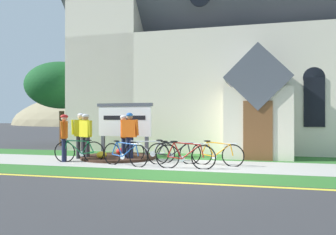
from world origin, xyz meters
The scene contains 21 objects.
ground centered at (0.00, 4.00, 0.00)m, with size 140.00×140.00×0.00m, color #333335.
sidewalk_slab centered at (-0.23, 1.46, 0.01)m, with size 32.00×2.48×0.01m, color #A8A59E.
grass_verge centered at (-0.23, -0.52, 0.00)m, with size 32.00×1.49×0.01m, color #2D6628.
church_lawn centered at (-0.23, 3.69, 0.00)m, with size 24.00×1.98×0.01m, color #2D6628.
curb_paint_stripe centered at (-0.23, -1.42, 0.00)m, with size 28.00×0.16×0.01m, color yellow.
church_building centered at (-0.83, 8.40, 4.99)m, with size 13.04×10.01×14.03m.
church_sign centered at (-2.93, 3.02, 1.37)m, with size 2.30×0.24×2.07m.
flower_bed centered at (-2.93, 2.43, 0.07)m, with size 2.73×2.73×0.34m.
bicycle_silver centered at (-2.05, 0.77, 0.37)m, with size 1.68×0.58×0.81m.
bicycle_blue centered at (0.74, 1.51, 0.37)m, with size 1.69×0.40×0.81m.
bicycle_black centered at (-3.83, 1.17, 0.38)m, with size 1.72×0.27×0.79m.
bicycle_red centered at (-1.53, 1.76, 0.36)m, with size 1.77×0.08×0.79m.
bicycle_yellow centered at (-0.63, 1.49, 0.37)m, with size 1.67×0.58×0.78m.
bicycle_green centered at (-0.11, 0.63, 0.38)m, with size 1.79×0.08×0.84m.
cyclist_in_orange_jersey centered at (-3.98, 1.89, 0.96)m, with size 0.58×0.44×1.64m.
cyclist_in_yellow_jersey centered at (-4.41, 1.19, 0.94)m, with size 0.38×0.68×1.62m.
cyclist_in_white_jersey centered at (-2.61, 2.10, 0.92)m, with size 0.36×0.68×1.60m.
cyclist_in_red_jersey centered at (-4.27, 2.07, 0.98)m, with size 0.62×0.41×1.67m.
cyclist_in_blue_jersey centered at (-2.30, 1.89, 0.98)m, with size 0.66×0.29×1.68m.
yard_deciduous_tree centered at (-8.07, 6.93, 3.25)m, with size 3.79×3.79×4.51m.
distant_hill centered at (-13.34, 63.50, 0.00)m, with size 79.45×49.62×18.76m, color #847A5B.
Camera 1 is at (1.66, -8.74, 1.49)m, focal length 34.77 mm.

